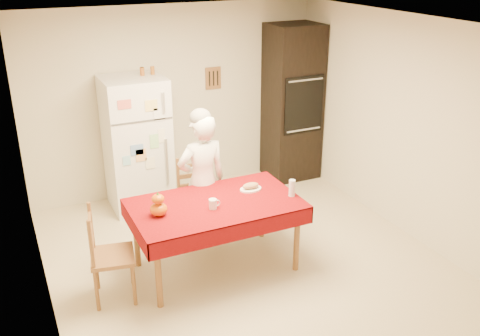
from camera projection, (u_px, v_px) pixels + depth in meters
floor at (248, 264)px, 5.74m from camera, size 4.50×4.50×0.00m
room_shell at (249, 119)px, 5.12m from camera, size 4.02×4.52×2.51m
refrigerator at (137, 144)px, 6.73m from camera, size 0.75×0.74×1.70m
oven_cabinet at (292, 103)px, 7.57m from camera, size 0.70×0.62×2.20m
dining_table at (215, 209)px, 5.41m from camera, size 1.70×1.00×0.76m
chair_far at (196, 196)px, 6.13m from camera, size 0.47×0.45×0.95m
chair_left at (105, 252)px, 5.00m from camera, size 0.47×0.49×0.95m
seated_woman at (202, 181)px, 5.86m from camera, size 0.58×0.39×1.54m
coffee_mug at (213, 204)px, 5.25m from camera, size 0.08×0.08×0.10m
pumpkin_lower at (159, 209)px, 5.11m from camera, size 0.17×0.17×0.13m
pumpkin_upper at (158, 199)px, 5.07m from camera, size 0.12×0.12×0.09m
wine_glass at (292, 188)px, 5.51m from camera, size 0.07×0.07×0.18m
bread_plate at (251, 189)px, 5.67m from camera, size 0.24×0.24×0.02m
bread_loaf at (251, 186)px, 5.65m from camera, size 0.18×0.10×0.06m
spice_jar_left at (142, 71)px, 6.49m from camera, size 0.05×0.05×0.10m
spice_jar_mid at (142, 71)px, 6.48m from camera, size 0.05×0.05×0.10m
spice_jar_right at (153, 70)px, 6.54m from camera, size 0.05×0.05×0.10m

